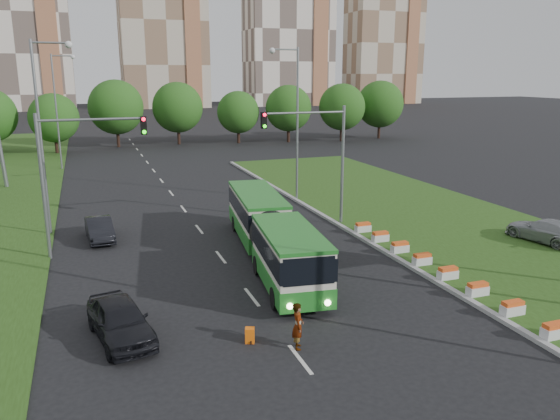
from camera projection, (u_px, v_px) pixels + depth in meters
name	position (u px, v px, depth m)	size (l,w,h in m)	color
ground	(312.00, 289.00, 26.12)	(360.00, 360.00, 0.00)	black
grass_median	(440.00, 222.00, 37.67)	(14.00, 60.00, 0.15)	#254513
median_kerb	(349.00, 231.00, 35.39)	(0.30, 60.00, 0.18)	#979797
lane_markings	(179.00, 203.00, 43.40)	(0.20, 100.00, 0.01)	beige
flower_planters	(435.00, 266.00, 27.93)	(1.10, 15.90, 0.60)	silver
traffic_mast_median	(321.00, 147.00, 35.52)	(5.76, 0.32, 8.00)	gray
traffic_mast_left	(73.00, 162.00, 29.64)	(5.76, 0.32, 8.00)	gray
street_lamps	(202.00, 142.00, 32.82)	(36.00, 60.00, 12.00)	gray
tree_line	(227.00, 113.00, 78.53)	(120.00, 8.00, 9.00)	#205316
apartment_tower_cwest	(14.00, 13.00, 148.60)	(28.00, 15.00, 52.00)	silver
apartment_tower_ceast	(162.00, 22.00, 161.94)	(25.00, 15.00, 50.00)	#BEB099
apartment_tower_east	(288.00, 31.00, 175.41)	(27.00, 15.00, 47.00)	silver
midrise_east	(383.00, 44.00, 187.72)	(24.00, 14.00, 40.00)	#BEB099
articulated_bus	(268.00, 232.00, 29.84)	(2.47, 15.82, 2.61)	beige
car_left_near	(120.00, 320.00, 21.00)	(1.87, 4.65, 1.58)	black
car_left_far	(100.00, 229.00, 33.63)	(1.47, 4.22, 1.39)	black
car_median	(545.00, 230.00, 32.81)	(1.96, 4.83, 1.40)	#919599
pedestrian	(298.00, 326.00, 20.26)	(0.66, 0.43, 1.81)	gray
shopping_trolley	(250.00, 335.00, 20.82)	(0.35, 0.37, 0.60)	orange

